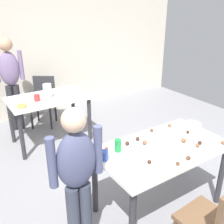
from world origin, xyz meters
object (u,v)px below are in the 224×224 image
pitcher_far (47,91)px  person_adult_far (10,77)px  dining_table_far (49,104)px  person_girl_near (77,174)px  soda_can (118,146)px  mixing_bowl (192,126)px  dining_table_near (162,155)px  chair_far_table (44,98)px  chair_near_table (216,220)px

pitcher_far → person_adult_far: bearing=112.4°
dining_table_far → person_girl_near: (-0.53, -2.06, 0.17)m
soda_can → person_adult_far: bearing=97.6°
mixing_bowl → person_girl_near: bearing=-175.2°
dining_table_near → person_girl_near: 0.96m
person_adult_far → soda_can: size_ratio=12.92×
mixing_bowl → pitcher_far: 2.13m
dining_table_far → soda_can: (-0.00, -1.86, 0.17)m
dining_table_near → soda_can: soda_can is taller
mixing_bowl → soda_can: bearing=175.8°
chair_far_table → person_girl_near: (-0.68, -2.76, 0.32)m
chair_far_table → person_girl_near: bearing=-103.8°
chair_near_table → soda_can: (-0.30, 0.93, 0.31)m
chair_near_table → soda_can: size_ratio=7.13×
mixing_bowl → soda_can: (-0.96, 0.07, 0.03)m
person_adult_far → pitcher_far: 0.86m
chair_far_table → mixing_bowl: chair_far_table is taller
pitcher_far → mixing_bowl: bearing=-62.6°
person_adult_far → pitcher_far: (0.33, -0.79, -0.09)m
dining_table_near → chair_far_table: bearing=95.5°
chair_far_table → dining_table_far: bearing=-102.0°
chair_far_table → person_adult_far: size_ratio=0.55×
chair_near_table → person_girl_near: person_girl_near is taller
chair_near_table → mixing_bowl: chair_near_table is taller
soda_can → dining_table_far: bearing=90.0°
mixing_bowl → dining_table_far: bearing=116.4°
chair_far_table → person_adult_far: bearing=174.5°
chair_far_table → pitcher_far: 0.85m
soda_can → mixing_bowl: bearing=-4.2°
chair_far_table → person_girl_near: person_girl_near is taller
dining_table_near → chair_far_table: 2.76m
dining_table_near → chair_near_table: (-0.11, -0.75, -0.16)m
soda_can → person_girl_near: bearing=-159.6°
dining_table_far → person_girl_near: 2.13m
soda_can → pitcher_far: size_ratio=0.56×
person_girl_near → chair_near_table: bearing=-41.5°
chair_far_table → soda_can: bearing=-93.3°
dining_table_near → person_adult_far: size_ratio=0.84×
chair_far_table → mixing_bowl: (0.81, -2.63, 0.29)m
chair_near_table → pitcher_far: bearing=96.6°
mixing_bowl → soda_can: 0.96m
dining_table_far → pitcher_far: bearing=-112.2°
person_adult_far → soda_can: (0.35, -2.61, -0.14)m
mixing_bowl → chair_far_table: bearing=107.1°
person_adult_far → person_girl_near: bearing=-93.7°
person_adult_far → mixing_bowl: size_ratio=8.00×
person_adult_far → pitcher_far: bearing=-67.6°
dining_table_near → chair_far_table: (-0.27, 2.74, -0.16)m
dining_table_far → soda_can: bearing=-90.0°
dining_table_far → person_adult_far: (-0.35, 0.75, 0.31)m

